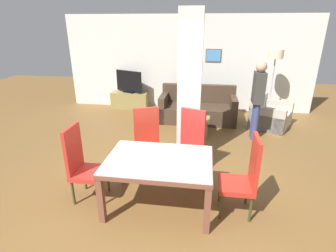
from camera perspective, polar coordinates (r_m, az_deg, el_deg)
The scene contains 16 objects.
ground_plane at distance 3.97m, azimuth -1.86°, elevation -16.50°, with size 18.00×18.00×0.00m, color brown.
back_wall at distance 7.88m, azimuth 4.21°, elevation 13.38°, with size 7.20×0.09×2.70m.
divider_pillar at distance 4.76m, azimuth 4.74°, elevation 8.08°, with size 0.41×0.37×2.70m.
dining_table at distance 3.64m, azimuth -1.97°, elevation -9.22°, with size 1.45×1.03×0.73m.
dining_chair_far_right at distance 4.43m, azimuth 4.78°, elevation -3.50°, with size 0.59×0.59×1.13m.
dining_chair_head_right at distance 3.64m, azimuth 16.31°, elevation -10.27°, with size 0.46×0.46×1.13m.
dining_chair_head_left at distance 3.98m, azimuth -18.18°, elevation -7.65°, with size 0.46×0.46×1.13m.
dining_chair_far_left at distance 4.50m, azimuth -4.43°, elevation -3.07°, with size 0.60×0.60×1.13m.
sofa at distance 7.06m, azimuth 6.48°, elevation 3.64°, with size 1.98×0.92×0.91m.
armchair at distance 7.06m, azimuth 21.12°, elevation 2.01°, with size 1.17×1.19×0.75m.
coffee_table at distance 6.15m, azimuth 6.30°, elevation -0.04°, with size 0.58×0.51×0.40m.
bottle at distance 6.00m, azimuth 6.55°, elevation 2.40°, with size 0.07×0.07×0.27m.
tv_stand at distance 8.14m, azimuth -8.29°, elevation 5.55°, with size 1.10×0.40×0.50m.
tv_screen at distance 8.01m, azimuth -8.50°, elevation 9.46°, with size 0.85×0.40×0.65m.
floor_lamp at distance 7.31m, azimuth 22.27°, elevation 13.02°, with size 0.36×0.36×1.85m.
standing_person at distance 5.99m, azimuth 18.97°, elevation 6.31°, with size 0.23×0.38×1.72m.
Camera 1 is at (0.58, -3.08, 2.44)m, focal length 28.00 mm.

